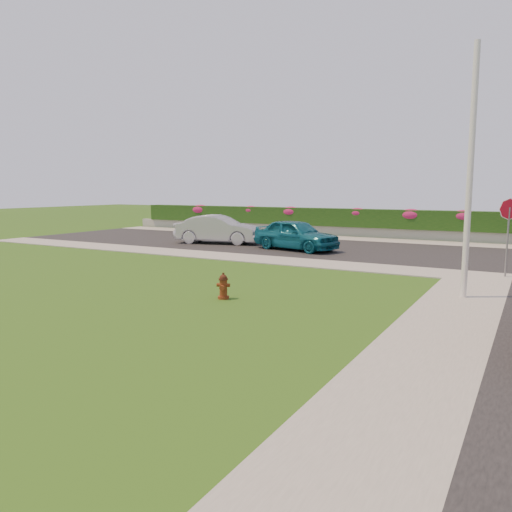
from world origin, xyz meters
The scene contains 19 objects.
ground centered at (0.00, 0.00, 0.00)m, with size 120.00×120.00×0.00m, color black.
street_far centered at (-5.00, 14.00, 0.02)m, with size 26.00×8.00×0.04m, color black.
sidewalk_right centered at (7.00, -2.00, 0.02)m, with size 2.00×20.00×0.04m, color gray.
sidewalk_far centered at (-6.00, 9.00, 0.02)m, with size 24.00×2.00×0.04m, color gray.
curb_corner centered at (7.00, 9.00, 0.02)m, with size 2.00×2.00×0.04m, color gray.
sidewalk_beyond centered at (-1.00, 19.00, 0.02)m, with size 34.00×2.00×0.04m, color gray.
retaining_wall centered at (-1.00, 20.50, 0.30)m, with size 34.00×0.40×0.60m, color gray.
hedge centered at (-1.00, 20.60, 1.15)m, with size 32.00×0.90×1.10m, color black.
fire_hydrant centered at (1.39, 2.03, 0.34)m, with size 0.37×0.35×0.71m.
sedan_teal centered at (-1.32, 12.45, 0.77)m, with size 1.72×4.28×1.46m, color #0E566A.
sedan_silver centered at (-6.10, 13.02, 0.79)m, with size 1.58×4.53×1.49m, color #A9ABB1.
utility_pole centered at (6.97, 5.24, 3.32)m, with size 0.16×0.16×6.63m, color silver.
stop_sign centered at (7.77, 9.29, 1.96)m, with size 0.60×0.41×2.62m.
flower_clump_a centered at (-12.65, 20.50, 1.42)m, with size 1.41×0.91×0.71m, color #C12165.
flower_clump_b centered at (-8.45, 20.50, 1.47)m, with size 1.17×0.75×0.58m, color #C12165.
flower_clump_c centered at (-5.44, 20.50, 1.44)m, with size 1.32×0.85×0.66m, color #C12165.
flower_clump_d centered at (-0.96, 20.50, 1.46)m, with size 1.20×0.77×0.60m, color #C12165.
flower_clump_e centered at (2.22, 20.50, 1.42)m, with size 1.39×0.89×0.69m, color #C12165.
flower_clump_f centered at (5.07, 20.50, 1.43)m, with size 1.34×0.86×0.67m, color #C12165.
Camera 1 is at (8.57, -8.93, 2.93)m, focal length 35.00 mm.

